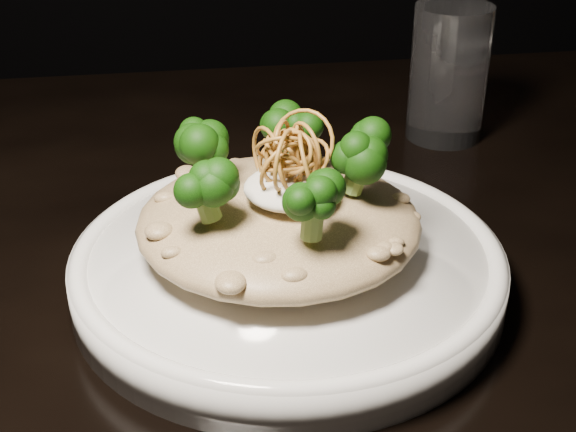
% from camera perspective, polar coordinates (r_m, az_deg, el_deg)
% --- Properties ---
extents(table, '(1.10, 0.80, 0.75)m').
position_cam_1_polar(table, '(0.65, 6.63, -7.41)').
color(table, black).
rests_on(table, ground).
extents(plate, '(0.28, 0.28, 0.03)m').
position_cam_1_polar(plate, '(0.53, 0.00, -3.80)').
color(plate, white).
rests_on(plate, table).
extents(risotto, '(0.18, 0.18, 0.04)m').
position_cam_1_polar(risotto, '(0.52, -0.66, -0.36)').
color(risotto, brown).
rests_on(risotto, plate).
extents(broccoli, '(0.14, 0.14, 0.05)m').
position_cam_1_polar(broccoli, '(0.49, -0.62, 3.88)').
color(broccoli, black).
rests_on(broccoli, risotto).
extents(cheese, '(0.06, 0.06, 0.02)m').
position_cam_1_polar(cheese, '(0.50, 0.21, 2.01)').
color(cheese, silver).
rests_on(cheese, risotto).
extents(shallots, '(0.05, 0.05, 0.03)m').
position_cam_1_polar(shallots, '(0.49, 0.11, 4.73)').
color(shallots, brown).
rests_on(shallots, cheese).
extents(drinking_glass, '(0.09, 0.09, 0.12)m').
position_cam_1_polar(drinking_glass, '(0.76, 11.35, 9.91)').
color(drinking_glass, silver).
rests_on(drinking_glass, table).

